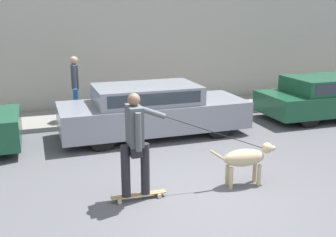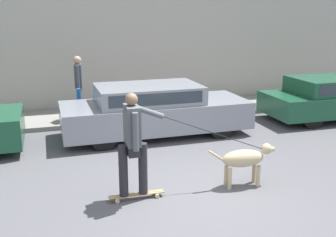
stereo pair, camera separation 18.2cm
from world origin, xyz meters
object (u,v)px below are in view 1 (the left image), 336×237
Objects in this scene: dog at (246,158)px; pedestrian_with_bag at (75,85)px; parked_car_1 at (152,110)px; parked_car_2 at (331,97)px; skateboarder at (136,141)px.

pedestrian_with_bag reaches higher than dog.
parked_car_1 is at bearing 106.11° from dog.
parked_car_1 is 2.36m from pedestrian_with_bag.
parked_car_2 is 7.19m from pedestrian_with_bag.
parked_car_2 is 3.49× the size of dog.
parked_car_2 is 2.48× the size of pedestrian_with_bag.
pedestrian_with_bag is (-6.98, 1.65, 0.47)m from parked_car_2.
pedestrian_with_bag is (-2.32, 4.95, 0.57)m from dog.
skateboarder is 4.91m from pedestrian_with_bag.
pedestrian_with_bag is at bearing 134.96° from parked_car_1.
skateboarder is (-1.24, -3.24, 0.37)m from parked_car_1.
skateboarder is (-6.59, -3.24, 0.40)m from parked_car_2.
dog is at bearing -77.95° from parked_car_1.
skateboarder is at bearing -110.62° from parked_car_1.
parked_car_1 is 2.65× the size of pedestrian_with_bag.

